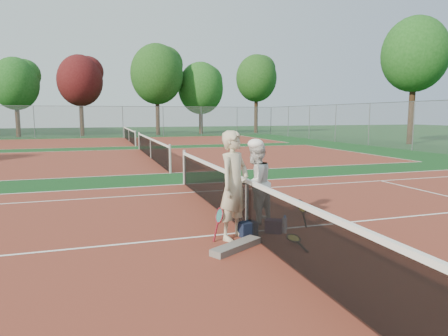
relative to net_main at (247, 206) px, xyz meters
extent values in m
plane|color=#0F3714|center=(0.00, 0.00, -0.51)|extent=(130.00, 130.00, 0.00)
cube|color=maroon|center=(0.00, 0.00, -0.51)|extent=(23.77, 10.97, 0.01)
cube|color=maroon|center=(0.00, 13.50, -0.51)|extent=(23.77, 10.97, 0.01)
cube|color=maroon|center=(0.00, 27.00, -0.51)|extent=(23.77, 10.97, 0.01)
imported|color=#C2B596|center=(-0.35, -0.27, 0.46)|extent=(0.84, 0.79, 1.93)
imported|color=silver|center=(0.40, 0.58, 0.32)|extent=(1.02, 0.97, 1.67)
cube|color=black|center=(-0.07, -0.21, -0.38)|extent=(0.37, 0.30, 0.26)
cube|color=black|center=(0.47, -0.17, -0.38)|extent=(0.37, 0.34, 0.25)
cube|color=#5E5955|center=(-0.51, -0.86, -0.45)|extent=(1.03, 0.74, 0.11)
cylinder|color=#C9E1FF|center=(0.66, -0.27, -0.36)|extent=(0.09, 0.09, 0.30)
cylinder|color=#382314|center=(-9.87, 37.11, 1.56)|extent=(0.44, 0.44, 4.15)
ellipsoid|color=#154A15|center=(-9.87, 37.11, 4.67)|extent=(4.45, 4.45, 5.11)
cylinder|color=#382314|center=(-3.92, 37.54, 1.75)|extent=(0.44, 0.44, 4.53)
ellipsoid|color=#3E0D0E|center=(-3.92, 37.54, 5.15)|extent=(4.57, 4.57, 5.25)
cylinder|color=#382314|center=(3.85, 36.64, 2.07)|extent=(0.44, 0.44, 5.17)
ellipsoid|color=#174213|center=(3.85, 36.64, 5.95)|extent=(5.56, 5.56, 6.39)
cylinder|color=#382314|center=(9.00, 37.96, 1.56)|extent=(0.44, 0.44, 4.14)
ellipsoid|color=#194E16|center=(9.00, 37.96, 4.66)|extent=(5.12, 5.12, 5.89)
cylinder|color=#382314|center=(15.76, 37.79, 2.07)|extent=(0.44, 0.44, 5.16)
ellipsoid|color=#174112|center=(15.76, 37.79, 5.94)|extent=(4.81, 4.81, 5.53)
cylinder|color=#382314|center=(19.83, 17.41, 2.12)|extent=(0.44, 0.44, 5.25)
ellipsoid|color=#154814|center=(19.83, 17.41, 6.06)|extent=(4.75, 4.75, 5.46)
camera|label=1|loc=(-2.65, -6.82, 1.70)|focal=32.00mm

